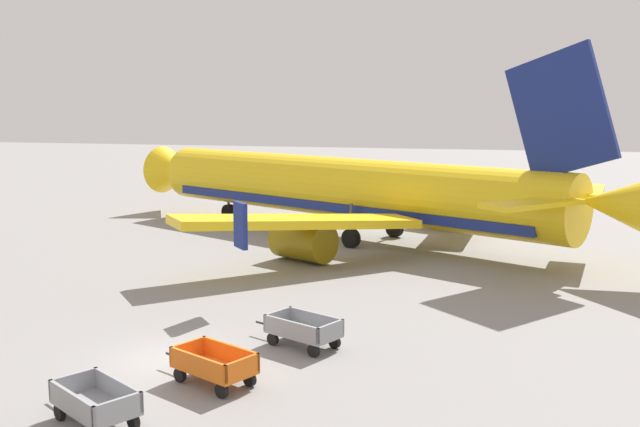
{
  "coord_description": "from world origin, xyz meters",
  "views": [
    {
      "loc": [
        10.32,
        -21.17,
        8.46
      ],
      "look_at": [
        1.51,
        14.33,
        2.8
      ],
      "focal_mm": 40.91,
      "sensor_mm": 36.0,
      "label": 1
    }
  ],
  "objects_px": {
    "airplane": "(355,190)",
    "baggage_cart_nearest": "(95,402)",
    "baggage_cart_third_in_row": "(303,330)",
    "baggage_cart_second_in_row": "(214,365)"
  },
  "relations": [
    {
      "from": "airplane",
      "to": "baggage_cart_nearest",
      "type": "relative_size",
      "value": 10.28
    },
    {
      "from": "baggage_cart_nearest",
      "to": "airplane",
      "type": "bearing_deg",
      "value": 86.77
    },
    {
      "from": "baggage_cart_third_in_row",
      "to": "baggage_cart_second_in_row",
      "type": "bearing_deg",
      "value": -113.75
    },
    {
      "from": "airplane",
      "to": "baggage_cart_second_in_row",
      "type": "distance_m",
      "value": 24.07
    },
    {
      "from": "airplane",
      "to": "baggage_cart_nearest",
      "type": "xyz_separation_m",
      "value": [
        -1.54,
        -27.29,
        -2.45
      ]
    },
    {
      "from": "airplane",
      "to": "baggage_cart_nearest",
      "type": "bearing_deg",
      "value": -93.23
    },
    {
      "from": "airplane",
      "to": "baggage_cart_third_in_row",
      "type": "height_order",
      "value": "airplane"
    },
    {
      "from": "baggage_cart_nearest",
      "to": "baggage_cart_second_in_row",
      "type": "xyz_separation_m",
      "value": [
        1.98,
        3.35,
        0.0
      ]
    },
    {
      "from": "airplane",
      "to": "baggage_cart_second_in_row",
      "type": "height_order",
      "value": "airplane"
    },
    {
      "from": "baggage_cart_nearest",
      "to": "baggage_cart_third_in_row",
      "type": "relative_size",
      "value": 0.97
    }
  ]
}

